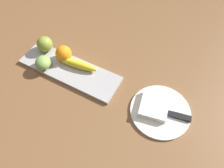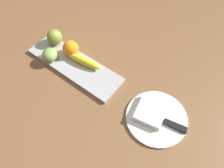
{
  "view_description": "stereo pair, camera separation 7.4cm",
  "coord_description": "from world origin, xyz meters",
  "px_view_note": "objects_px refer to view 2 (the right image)",
  "views": [
    {
      "loc": [
        -0.41,
        0.42,
        0.74
      ],
      "look_at": [
        -0.19,
        0.01,
        0.05
      ],
      "focal_mm": 32.65,
      "sensor_mm": 36.0,
      "label": 1
    },
    {
      "loc": [
        -0.47,
        0.38,
        0.74
      ],
      "look_at": [
        -0.19,
        0.01,
        0.05
      ],
      "focal_mm": 32.65,
      "sensor_mm": 36.0,
      "label": 2
    }
  ],
  "objects_px": {
    "dinner_plate": "(156,118)",
    "apple": "(55,37)",
    "banana": "(83,61)",
    "orange_near_apple": "(71,48)",
    "fruit_tray": "(74,65)",
    "grape_bunch": "(50,55)",
    "folded_napkin": "(151,111)",
    "knife": "(170,125)"
  },
  "relations": [
    {
      "from": "fruit_tray",
      "to": "dinner_plate",
      "type": "distance_m",
      "value": 0.44
    },
    {
      "from": "fruit_tray",
      "to": "orange_near_apple",
      "type": "distance_m",
      "value": 0.08
    },
    {
      "from": "fruit_tray",
      "to": "folded_napkin",
      "type": "bearing_deg",
      "value": 180.0
    },
    {
      "from": "banana",
      "to": "orange_near_apple",
      "type": "height_order",
      "value": "orange_near_apple"
    },
    {
      "from": "orange_near_apple",
      "to": "fruit_tray",
      "type": "bearing_deg",
      "value": 142.1
    },
    {
      "from": "dinner_plate",
      "to": "folded_napkin",
      "type": "bearing_deg",
      "value": -0.0
    },
    {
      "from": "dinner_plate",
      "to": "apple",
      "type": "bearing_deg",
      "value": -4.45
    },
    {
      "from": "banana",
      "to": "orange_near_apple",
      "type": "relative_size",
      "value": 2.5
    },
    {
      "from": "grape_bunch",
      "to": "knife",
      "type": "xyz_separation_m",
      "value": [
        -0.6,
        -0.04,
        -0.03
      ]
    },
    {
      "from": "fruit_tray",
      "to": "grape_bunch",
      "type": "distance_m",
      "value": 0.12
    },
    {
      "from": "orange_near_apple",
      "to": "dinner_plate",
      "type": "relative_size",
      "value": 0.3
    },
    {
      "from": "knife",
      "to": "fruit_tray",
      "type": "bearing_deg",
      "value": -11.03
    },
    {
      "from": "banana",
      "to": "dinner_plate",
      "type": "height_order",
      "value": "banana"
    },
    {
      "from": "fruit_tray",
      "to": "banana",
      "type": "relative_size",
      "value": 2.59
    },
    {
      "from": "banana",
      "to": "folded_napkin",
      "type": "xyz_separation_m",
      "value": [
        -0.37,
        0.03,
        -0.01
      ]
    },
    {
      "from": "fruit_tray",
      "to": "apple",
      "type": "height_order",
      "value": "apple"
    },
    {
      "from": "apple",
      "to": "folded_napkin",
      "type": "relative_size",
      "value": 0.62
    },
    {
      "from": "grape_bunch",
      "to": "dinner_plate",
      "type": "relative_size",
      "value": 0.31
    },
    {
      "from": "banana",
      "to": "knife",
      "type": "height_order",
      "value": "banana"
    },
    {
      "from": "orange_near_apple",
      "to": "banana",
      "type": "bearing_deg",
      "value": 172.21
    },
    {
      "from": "banana",
      "to": "grape_bunch",
      "type": "relative_size",
      "value": 2.48
    },
    {
      "from": "apple",
      "to": "knife",
      "type": "relative_size",
      "value": 0.41
    },
    {
      "from": "fruit_tray",
      "to": "apple",
      "type": "bearing_deg",
      "value": -15.87
    },
    {
      "from": "orange_near_apple",
      "to": "apple",
      "type": "bearing_deg",
      "value": -3.43
    },
    {
      "from": "apple",
      "to": "folded_napkin",
      "type": "distance_m",
      "value": 0.58
    },
    {
      "from": "dinner_plate",
      "to": "knife",
      "type": "xyz_separation_m",
      "value": [
        -0.06,
        -0.0,
        0.01
      ]
    },
    {
      "from": "banana",
      "to": "grape_bunch",
      "type": "xyz_separation_m",
      "value": [
        0.14,
        0.07,
        0.01
      ]
    },
    {
      "from": "dinner_plate",
      "to": "folded_napkin",
      "type": "distance_m",
      "value": 0.04
    },
    {
      "from": "folded_napkin",
      "to": "banana",
      "type": "bearing_deg",
      "value": -4.35
    },
    {
      "from": "grape_bunch",
      "to": "dinner_plate",
      "type": "height_order",
      "value": "grape_bunch"
    },
    {
      "from": "orange_near_apple",
      "to": "grape_bunch",
      "type": "height_order",
      "value": "orange_near_apple"
    },
    {
      "from": "knife",
      "to": "apple",
      "type": "bearing_deg",
      "value": -15.12
    },
    {
      "from": "fruit_tray",
      "to": "knife",
      "type": "bearing_deg",
      "value": -179.88
    },
    {
      "from": "fruit_tray",
      "to": "apple",
      "type": "xyz_separation_m",
      "value": [
        0.17,
        -0.05,
        0.04
      ]
    },
    {
      "from": "orange_near_apple",
      "to": "grape_bunch",
      "type": "bearing_deg",
      "value": 55.96
    },
    {
      "from": "fruit_tray",
      "to": "grape_bunch",
      "type": "relative_size",
      "value": 6.41
    },
    {
      "from": "dinner_plate",
      "to": "folded_napkin",
      "type": "height_order",
      "value": "folded_napkin"
    },
    {
      "from": "orange_near_apple",
      "to": "knife",
      "type": "relative_size",
      "value": 0.41
    },
    {
      "from": "orange_near_apple",
      "to": "folded_napkin",
      "type": "xyz_separation_m",
      "value": [
        -0.46,
        0.04,
        -0.03
      ]
    },
    {
      "from": "apple",
      "to": "banana",
      "type": "relative_size",
      "value": 0.4
    },
    {
      "from": "orange_near_apple",
      "to": "grape_bunch",
      "type": "xyz_separation_m",
      "value": [
        0.06,
        0.08,
        -0.01
      ]
    },
    {
      "from": "grape_bunch",
      "to": "knife",
      "type": "bearing_deg",
      "value": -175.96
    }
  ]
}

